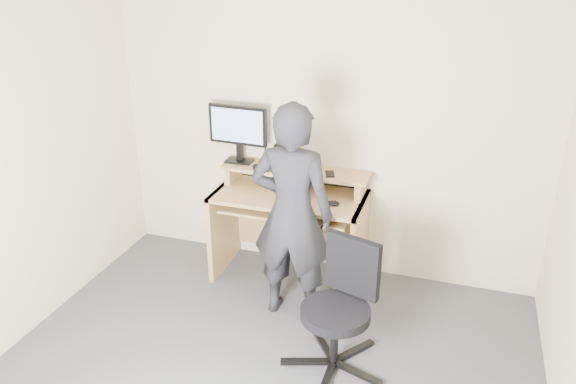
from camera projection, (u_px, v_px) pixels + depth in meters
The scene contains 12 objects.
back_wall at pixel (325, 125), 4.44m from camera, with size 3.50×0.02×2.50m, color beige.
desk at pixel (292, 213), 4.58m from camera, with size 1.20×0.60×0.91m.
monitor at pixel (238, 129), 4.54m from camera, with size 0.50×0.14×0.48m.
external_drive at pixel (281, 155), 4.51m from camera, with size 0.07×0.13×0.20m, color black.
travel_mug at pixel (294, 159), 4.47m from camera, with size 0.07×0.07×0.17m, color silver.
smartphone at pixel (330, 174), 4.39m from camera, with size 0.07×0.13×0.01m, color black.
charger at pixel (256, 167), 4.49m from camera, with size 0.04×0.04×0.04m, color black.
headphones at pixel (283, 164), 4.57m from camera, with size 0.16×0.16×0.02m, color silver.
keyboard at pixel (290, 209), 4.38m from camera, with size 0.46×0.18×0.03m, color black.
mouse at pixel (333, 203), 4.23m from camera, with size 0.10×0.06×0.04m, color black.
office_chair at pixel (341, 302), 3.57m from camera, with size 0.68×0.65×0.85m.
person at pixel (292, 214), 3.95m from camera, with size 0.59×0.39×1.63m, color black.
Camera 1 is at (1.04, -2.42, 2.53)m, focal length 35.00 mm.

